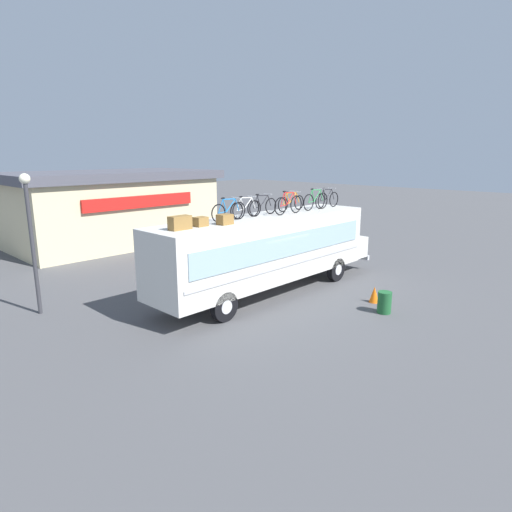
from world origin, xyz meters
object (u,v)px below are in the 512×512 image
at_px(rooftop_bicycle_5, 291,203).
at_px(bus, 269,248).
at_px(rooftop_bicycle_4, 288,204).
at_px(traffic_cone, 374,294).
at_px(rooftop_bicycle_6, 316,201).
at_px(luggage_bag_2, 201,222).
at_px(trash_bin, 384,302).
at_px(rooftop_bicycle_7, 327,199).
at_px(street_lamp, 30,227).
at_px(rooftop_bicycle_3, 262,206).
at_px(luggage_bag_3, 225,219).
at_px(rooftop_bicycle_1, 229,211).
at_px(luggage_bag_1, 180,223).
at_px(rooftop_bicycle_2, 246,209).

bearing_deg(rooftop_bicycle_5, bus, -167.76).
height_order(rooftop_bicycle_4, traffic_cone, rooftop_bicycle_4).
bearing_deg(rooftop_bicycle_4, rooftop_bicycle_6, 2.00).
distance_m(luggage_bag_2, trash_bin, 7.18).
distance_m(luggage_bag_2, rooftop_bicycle_7, 7.39).
bearing_deg(street_lamp, rooftop_bicycle_6, -22.94).
bearing_deg(rooftop_bicycle_3, rooftop_bicycle_6, -9.33).
bearing_deg(bus, luggage_bag_2, -179.65).
xyz_separation_m(bus, luggage_bag_3, (-2.69, -0.33, 1.49)).
distance_m(luggage_bag_2, luggage_bag_3, 0.90).
bearing_deg(bus, rooftop_bicycle_6, -2.58).
height_order(rooftop_bicycle_3, rooftop_bicycle_5, rooftop_bicycle_3).
relative_size(luggage_bag_2, trash_bin, 0.56).
xyz_separation_m(rooftop_bicycle_1, rooftop_bicycle_3, (1.98, 0.16, -0.00)).
bearing_deg(traffic_cone, luggage_bag_1, 149.51).
height_order(rooftop_bicycle_3, trash_bin, rooftop_bicycle_3).
relative_size(bus, trash_bin, 14.65).
relative_size(rooftop_bicycle_2, rooftop_bicycle_7, 0.93).
distance_m(rooftop_bicycle_5, rooftop_bicycle_7, 2.06).
bearing_deg(bus, rooftop_bicycle_1, 174.48).
bearing_deg(rooftop_bicycle_3, trash_bin, -77.17).
height_order(luggage_bag_2, rooftop_bicycle_1, rooftop_bicycle_1).
bearing_deg(rooftop_bicycle_6, street_lamp, 157.06).
distance_m(rooftop_bicycle_1, trash_bin, 6.56).
bearing_deg(trash_bin, luggage_bag_3, 131.31).
xyz_separation_m(rooftop_bicycle_4, rooftop_bicycle_5, (0.91, 0.60, -0.04)).
xyz_separation_m(luggage_bag_1, rooftop_bicycle_7, (8.29, -0.02, 0.16)).
height_order(rooftop_bicycle_2, street_lamp, street_lamp).
relative_size(rooftop_bicycle_5, street_lamp, 0.35).
distance_m(rooftop_bicycle_5, traffic_cone, 5.30).
distance_m(luggage_bag_1, luggage_bag_3, 1.76).
xyz_separation_m(rooftop_bicycle_3, rooftop_bicycle_7, (3.90, -0.44, 0.02)).
xyz_separation_m(rooftop_bicycle_1, rooftop_bicycle_2, (0.98, 0.08, -0.01)).
bearing_deg(luggage_bag_1, luggage_bag_2, 3.11).
bearing_deg(rooftop_bicycle_4, rooftop_bicycle_5, 33.51).
distance_m(rooftop_bicycle_1, rooftop_bicycle_5, 3.87).
relative_size(rooftop_bicycle_3, traffic_cone, 2.69).
bearing_deg(rooftop_bicycle_4, traffic_cone, -75.17).
relative_size(luggage_bag_1, luggage_bag_3, 1.45).
bearing_deg(rooftop_bicycle_1, luggage_bag_2, -171.87).
bearing_deg(luggage_bag_3, rooftop_bicycle_4, 2.01).
bearing_deg(luggage_bag_1, rooftop_bicycle_4, -1.39).
xyz_separation_m(luggage_bag_1, luggage_bag_2, (0.90, 0.05, -0.07)).
xyz_separation_m(trash_bin, traffic_cone, (0.80, 0.84, -0.08)).
height_order(rooftop_bicycle_2, rooftop_bicycle_7, rooftop_bicycle_7).
bearing_deg(rooftop_bicycle_6, luggage_bag_3, -178.00).
xyz_separation_m(luggage_bag_2, trash_bin, (4.63, -4.61, -2.96)).
distance_m(rooftop_bicycle_1, rooftop_bicycle_6, 4.95).
distance_m(rooftop_bicycle_4, rooftop_bicycle_7, 2.92).
distance_m(luggage_bag_2, rooftop_bicycle_3, 3.52).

